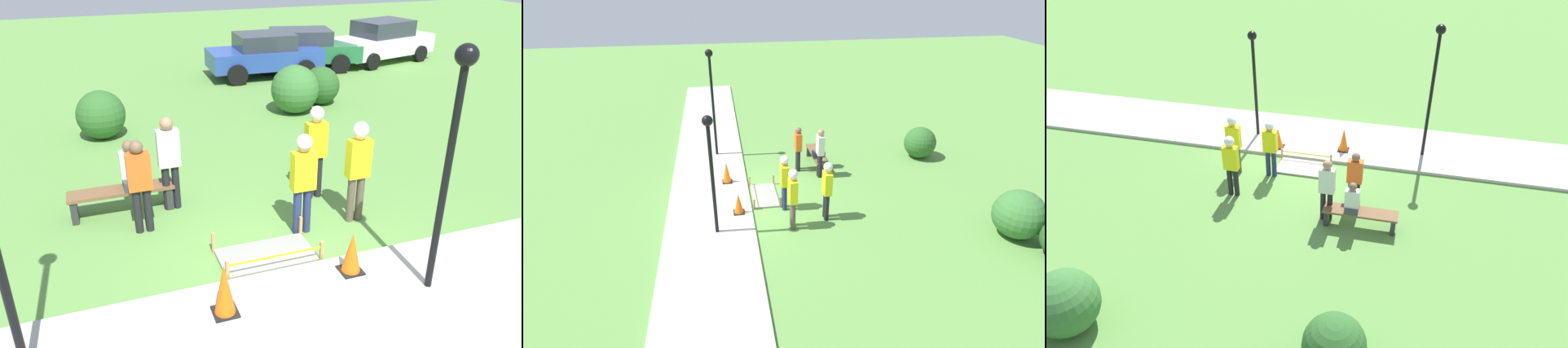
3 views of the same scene
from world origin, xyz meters
TOP-DOWN VIEW (x-y plane):
  - ground_plane at (0.00, 0.00)m, footprint 60.00×60.00m
  - sidewalk at (0.00, -1.29)m, footprint 28.00×2.58m
  - wet_concrete_patch at (-0.29, 0.50)m, footprint 1.59×0.87m
  - traffic_cone_near_patch at (-1.31, -0.68)m, footprint 0.34×0.34m
  - traffic_cone_far_patch at (0.73, -0.40)m, footprint 0.34×0.34m
  - park_bench at (-2.31, 2.76)m, footprint 1.90×0.44m
  - person_seated_on_bench at (-2.09, 2.81)m, footprint 0.36×0.44m
  - worker_supervisor at (0.55, 1.03)m, footprint 0.40×0.26m
  - worker_assistant at (1.61, 1.10)m, footprint 0.40×0.27m
  - worker_trainee at (1.31, 2.17)m, footprint 0.40×0.27m
  - bystander_in_orange_shirt at (-2.02, 1.97)m, footprint 0.40×0.22m
  - bystander_in_gray_shirt at (-1.41, 2.64)m, footprint 0.40×0.24m
  - lamppost_near at (1.62, -1.08)m, footprint 0.28×0.28m
  - lamppost_far at (-3.74, -0.99)m, footprint 0.28×0.28m
  - shrub_rounded_near at (-2.39, 6.93)m, footprint 1.22×1.22m
  - shrub_rounded_mid at (3.02, 7.21)m, footprint 1.39×1.39m

SIDE VIEW (x-z plane):
  - ground_plane at x=0.00m, z-range 0.00..0.00m
  - wet_concrete_patch at x=-0.29m, z-range -0.15..0.22m
  - sidewalk at x=0.00m, z-range 0.00..0.10m
  - park_bench at x=-2.31m, z-range 0.11..0.60m
  - traffic_cone_far_patch at x=0.73m, z-range 0.10..0.76m
  - traffic_cone_near_patch at x=-1.31m, z-range 0.10..0.86m
  - shrub_rounded_near at x=-2.39m, z-range 0.00..1.22m
  - shrub_rounded_mid at x=3.02m, z-range 0.00..1.39m
  - person_seated_on_bench at x=-2.09m, z-range 0.40..1.29m
  - bystander_in_orange_shirt at x=-2.02m, z-range 0.11..1.81m
  - bystander_in_gray_shirt at x=-1.41m, z-range 0.13..1.94m
  - worker_supervisor at x=0.55m, z-range 0.18..1.99m
  - worker_trainee at x=1.31m, z-range 0.19..2.06m
  - worker_assistant at x=1.61m, z-range 0.20..2.08m
  - lamppost_near at x=1.62m, z-range 0.67..4.13m
  - lamppost_far at x=-3.74m, z-range 0.72..4.79m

